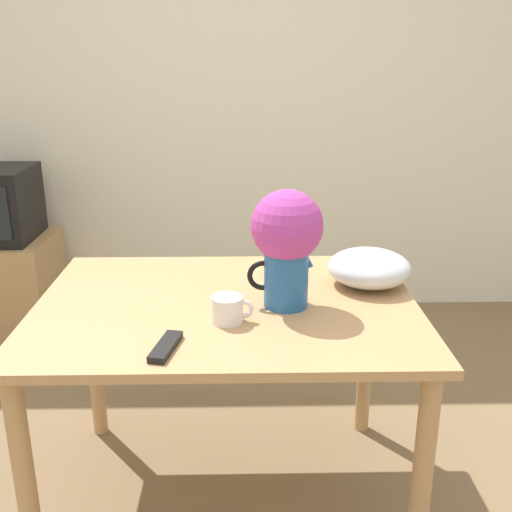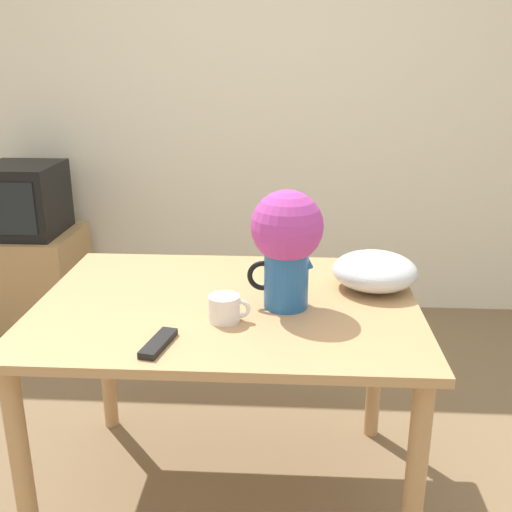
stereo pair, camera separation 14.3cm
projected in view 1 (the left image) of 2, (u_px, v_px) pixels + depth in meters
wall_back at (237, 102)px, 3.58m from camera, size 8.00×0.05×2.60m
table at (227, 331)px, 2.03m from camera, size 1.27×0.95×0.79m
flower_vase at (287, 239)px, 1.90m from camera, size 0.24×0.23×0.39m
coffee_mug at (228, 309)px, 1.84m from camera, size 0.13×0.10×0.08m
white_bowl at (369, 268)px, 2.13m from camera, size 0.30×0.30×0.13m
remote_control at (166, 347)px, 1.67m from camera, size 0.08×0.18×0.02m
tv_stand at (7, 285)px, 3.51m from camera, size 0.56×0.54×0.58m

